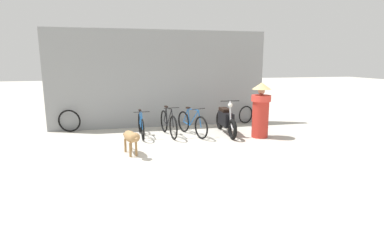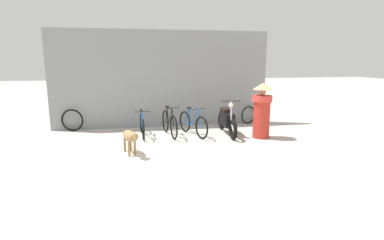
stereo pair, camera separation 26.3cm
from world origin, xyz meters
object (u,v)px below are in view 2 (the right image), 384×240
bicycle_1 (169,123)px  person_in_robes (262,110)px  bicycle_0 (142,125)px  spare_tire_right (248,115)px  motorcycle (227,120)px  stray_dog (130,137)px  spare_tire_left (72,120)px  bicycle_2 (193,124)px

bicycle_1 → person_in_robes: (2.66, -0.79, 0.47)m
bicycle_0 → person_in_robes: bearing=73.9°
spare_tire_right → bicycle_1: bearing=-158.7°
motorcycle → stray_dog: bearing=-60.3°
stray_dog → spare_tire_left: size_ratio=1.63×
bicycle_2 → person_in_robes: (1.95, -0.67, 0.49)m
bicycle_0 → spare_tire_right: 4.01m
bicycle_0 → bicycle_1: bearing=82.8°
bicycle_2 → spare_tire_left: (-3.75, 1.29, 0.00)m
person_in_robes → spare_tire_left: person_in_robes is taller
motorcycle → stray_dog: motorcycle is taller
motorcycle → person_in_robes: person_in_robes is taller
spare_tire_left → bicycle_1: bearing=-21.1°
bicycle_0 → bicycle_1: bicycle_1 is taller
bicycle_2 → spare_tire_right: bearing=100.5°
bicycle_2 → spare_tire_left: bicycle_2 is taller
bicycle_2 → bicycle_1: bearing=-118.3°
person_in_robes → motorcycle: bearing=-77.3°
bicycle_0 → person_in_robes: person_in_robes is taller
person_in_robes → spare_tire_right: bearing=-143.5°
bicycle_1 → stray_dog: (-1.16, -1.71, 0.06)m
bicycle_0 → spare_tire_right: bearing=103.8°
motorcycle → spare_tire_left: 5.01m
motorcycle → spare_tire_left: size_ratio=2.74×
motorcycle → person_in_robes: size_ratio=1.21×
person_in_robes → spare_tire_right: 2.07m
spare_tire_left → person_in_robes: bearing=-19.0°
bicycle_1 → spare_tire_left: 3.26m
bicycle_0 → bicycle_1: (0.83, -0.07, 0.04)m
bicycle_2 → spare_tire_right: size_ratio=2.52×
bicycle_0 → motorcycle: (2.61, -0.26, 0.10)m
bicycle_0 → stray_dog: bicycle_0 is taller
bicycle_2 → stray_dog: (-1.87, -1.59, 0.08)m
bicycle_1 → spare_tire_left: bearing=-119.3°
stray_dog → spare_tire_right: bearing=109.8°
bicycle_1 → person_in_robes: 2.81m
spare_tire_right → spare_tire_left: bearing=-179.9°
bicycle_1 → spare_tire_right: 3.25m
bicycle_1 → motorcycle: 1.79m
motorcycle → spare_tire_right: motorcycle is taller
bicycle_0 → person_in_robes: size_ratio=0.97×
person_in_robes → spare_tire_left: 6.05m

